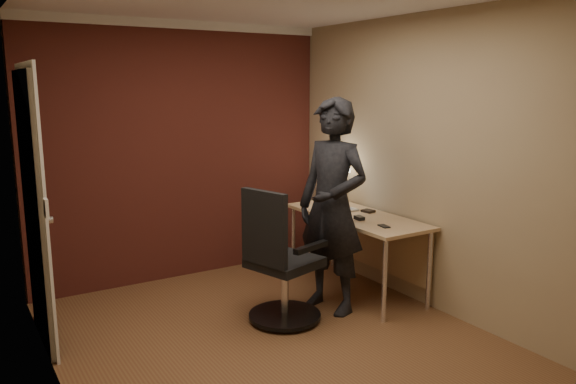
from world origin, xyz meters
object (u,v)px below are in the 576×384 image
(wallet, at_px, (368,211))
(office_chair, at_px, (279,266))
(phone, at_px, (384,226))
(person, at_px, (333,206))
(desk_lamp, at_px, (335,162))
(laptop, at_px, (335,203))
(desk, at_px, (362,227))
(mouse, at_px, (359,218))

(wallet, bearing_deg, office_chair, -166.21)
(phone, relative_size, office_chair, 0.11)
(person, bearing_deg, desk_lamp, 126.34)
(phone, bearing_deg, laptop, 97.31)
(wallet, bearing_deg, phone, -115.79)
(laptop, height_order, person, person)
(desk, relative_size, phone, 13.04)
(desk_lamp, distance_m, laptop, 0.47)
(phone, distance_m, person, 0.47)
(desk_lamp, distance_m, person, 0.99)
(wallet, xyz_separation_m, person, (-0.61, -0.26, 0.16))
(person, bearing_deg, mouse, 85.62)
(mouse, bearing_deg, phone, -78.69)
(desk, distance_m, wallet, 0.16)
(office_chair, bearing_deg, desk_lamp, 34.88)
(person, bearing_deg, wallet, 97.07)
(desk, xyz_separation_m, desk_lamp, (0.06, 0.52, 0.55))
(desk_lamp, bearing_deg, mouse, -108.76)
(laptop, bearing_deg, person, -128.35)
(wallet, bearing_deg, laptop, 129.65)
(phone, height_order, wallet, wallet)
(desk_lamp, bearing_deg, wallet, -87.23)
(laptop, distance_m, phone, 0.75)
(phone, xyz_separation_m, person, (-0.37, 0.23, 0.17))
(wallet, bearing_deg, mouse, -143.88)
(desk_lamp, relative_size, person, 0.30)
(desk_lamp, distance_m, office_chair, 1.52)
(laptop, distance_m, mouse, 0.44)
(desk_lamp, distance_m, mouse, 0.83)
(desk, relative_size, person, 0.83)
(phone, height_order, person, person)
(wallet, bearing_deg, desk, -166.30)
(desk_lamp, relative_size, laptop, 1.58)
(laptop, relative_size, person, 0.19)
(person, bearing_deg, laptop, 125.44)
(desk, distance_m, person, 0.65)
(desk, distance_m, laptop, 0.35)
(mouse, distance_m, phone, 0.31)
(desk_lamp, xyz_separation_m, person, (-0.58, -0.76, -0.24))
(phone, distance_m, office_chair, 0.96)
(desk, relative_size, wallet, 13.64)
(desk_lamp, relative_size, mouse, 5.35)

